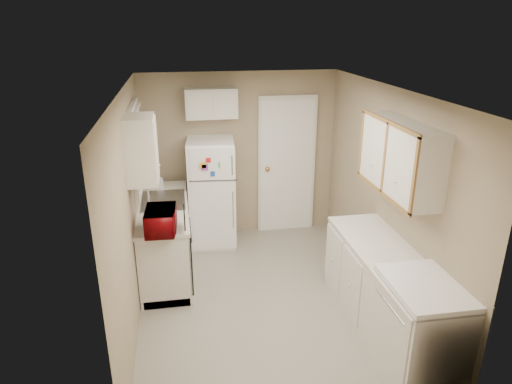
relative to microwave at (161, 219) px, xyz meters
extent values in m
plane|color=#AEA89C|center=(1.10, -0.13, -1.05)|extent=(3.80, 3.80, 0.00)
plane|color=white|center=(1.10, -0.13, 1.35)|extent=(3.80, 3.80, 0.00)
plane|color=tan|center=(-0.30, -0.13, 0.15)|extent=(3.80, 3.80, 0.00)
plane|color=tan|center=(2.50, -0.13, 0.15)|extent=(3.80, 3.80, 0.00)
plane|color=tan|center=(1.10, 1.77, 0.15)|extent=(2.80, 2.80, 0.00)
plane|color=tan|center=(1.10, -2.03, 0.15)|extent=(2.80, 2.80, 0.00)
cube|color=silver|center=(0.00, 0.77, -0.60)|extent=(0.60, 1.80, 0.90)
cube|color=black|center=(0.29, 0.17, -0.56)|extent=(0.03, 0.58, 0.72)
cube|color=gray|center=(0.00, 0.92, -0.19)|extent=(0.54, 0.74, 0.16)
imported|color=maroon|center=(0.00, 0.00, 0.00)|extent=(0.48, 0.28, 0.31)
imported|color=silver|center=(-0.05, 1.43, -0.05)|extent=(0.09, 0.09, 0.19)
cube|color=silver|center=(-0.26, 0.92, 0.55)|extent=(0.10, 0.98, 1.08)
cube|color=silver|center=(-0.15, 0.09, 0.75)|extent=(0.30, 0.45, 0.70)
cube|color=white|center=(0.66, 1.45, -0.28)|extent=(0.68, 0.67, 1.54)
cube|color=silver|center=(0.70, 1.62, 0.95)|extent=(0.70, 0.30, 0.40)
cube|color=white|center=(1.80, 1.73, -0.03)|extent=(0.86, 0.06, 2.08)
cube|color=silver|center=(2.20, -0.93, -0.60)|extent=(0.60, 2.00, 0.90)
cube|color=white|center=(2.25, -1.56, -0.56)|extent=(0.66, 0.81, 0.97)
cube|color=silver|center=(2.35, -0.63, 0.75)|extent=(0.30, 1.20, 0.70)
camera|label=1|loc=(0.24, -4.58, 1.99)|focal=32.00mm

